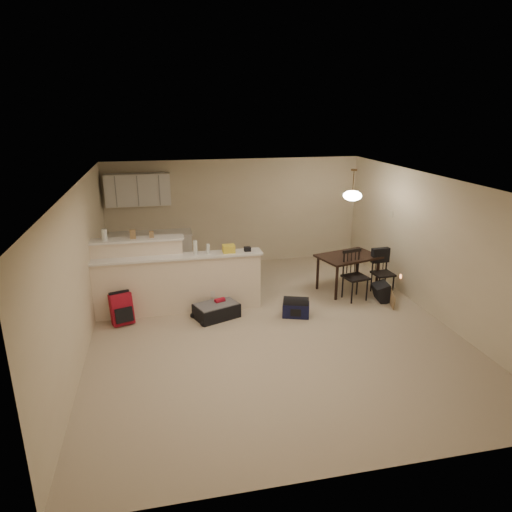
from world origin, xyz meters
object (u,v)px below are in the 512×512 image
object	(u,v)px
dining_chair_far	(383,272)
suitcase	(216,311)
pendant_lamp	(352,195)
black_daypack	(382,292)
dining_chair_near	(356,276)
navy_duffel	(296,310)
dining_table	(348,260)
red_backpack	(122,309)

from	to	relation	value
dining_chair_far	suitcase	distance (m)	3.49
pendant_lamp	black_daypack	bearing A→B (deg)	-54.84
pendant_lamp	dining_chair_far	size ratio (longest dim) A/B	0.69
dining_chair_far	suitcase	world-z (taller)	dining_chair_far
pendant_lamp	dining_chair_near	distance (m)	1.58
suitcase	navy_duffel	world-z (taller)	navy_duffel
black_daypack	navy_duffel	bearing A→B (deg)	107.17
suitcase	dining_chair_near	bearing A→B (deg)	-15.97
pendant_lamp	dining_chair_far	xyz separation A→B (m)	(0.63, -0.33, -1.54)
dining_table	pendant_lamp	distance (m)	1.33
black_daypack	suitcase	bearing A→B (deg)	98.14
pendant_lamp	black_daypack	size ratio (longest dim) A/B	1.59
suitcase	navy_duffel	bearing A→B (deg)	-31.78
dining_table	dining_chair_near	world-z (taller)	dining_chair_near
pendant_lamp	dining_chair_near	size ratio (longest dim) A/B	0.63
red_backpack	black_daypack	bearing A→B (deg)	-18.71
pendant_lamp	dining_chair_near	bearing A→B (deg)	-95.00
dining_chair_near	dining_chair_far	xyz separation A→B (m)	(0.67, 0.16, -0.04)
navy_duffel	black_daypack	size ratio (longest dim) A/B	1.22
dining_chair_far	red_backpack	bearing A→B (deg)	179.72
pendant_lamp	suitcase	distance (m)	3.46
dining_chair_near	black_daypack	world-z (taller)	dining_chair_near
suitcase	navy_duffel	size ratio (longest dim) A/B	1.58
dining_table	dining_chair_near	xyz separation A→B (m)	(-0.04, -0.49, -0.17)
dining_chair_near	red_backpack	bearing A→B (deg)	170.66
red_backpack	black_daypack	size ratio (longest dim) A/B	1.40
pendant_lamp	red_backpack	distance (m)	4.83
dining_table	dining_chair_far	bearing A→B (deg)	-43.08
dining_chair_near	suitcase	bearing A→B (deg)	174.08
navy_duffel	pendant_lamp	bearing A→B (deg)	54.28
pendant_lamp	navy_duffel	xyz separation A→B (m)	(-1.41, -1.01, -1.86)
dining_table	navy_duffel	world-z (taller)	dining_table
pendant_lamp	red_backpack	size ratio (longest dim) A/B	1.14
suitcase	dining_chair_far	bearing A→B (deg)	-14.32
dining_chair_far	dining_table	bearing A→B (deg)	148.83
dining_table	dining_chair_near	distance (m)	0.52
suitcase	navy_duffel	distance (m)	1.44
dining_chair_near	navy_duffel	bearing A→B (deg)	-170.32
dining_chair_far	black_daypack	bearing A→B (deg)	-119.48
dining_chair_near	suitcase	xyz separation A→B (m)	(-2.78, -0.26, -0.36)
black_daypack	dining_chair_far	bearing A→B (deg)	-19.07
dining_chair_far	red_backpack	world-z (taller)	dining_chair_far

